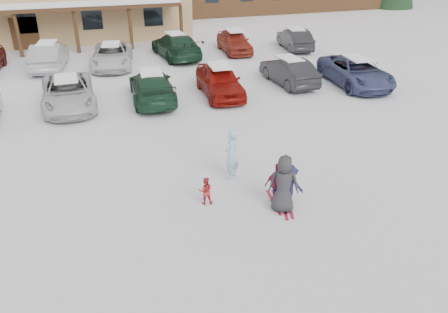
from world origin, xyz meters
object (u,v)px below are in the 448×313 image
object	(u,v)px
parked_car_6	(355,72)
parked_car_11	(176,46)
parked_car_4	(220,81)
parked_car_10	(112,55)
parked_car_12	(234,41)
child_navy	(288,186)
parked_car_13	(295,39)
adult_skier	(232,154)
toddler_red	(206,191)
bystander_dark	(284,184)
child_magenta	(278,183)
parked_car_9	(49,56)
parked_car_5	(289,71)
parked_car_2	(68,93)
parked_car_3	(152,87)

from	to	relation	value
parked_car_6	parked_car_11	xyz separation A→B (m)	(-7.79, 8.72, 0.05)
parked_car_4	parked_car_10	distance (m)	8.44
parked_car_4	parked_car_12	xyz separation A→B (m)	(3.68, 8.26, -0.02)
parked_car_6	child_navy	bearing A→B (deg)	-127.05
parked_car_4	parked_car_13	world-z (taller)	parked_car_4
parked_car_10	adult_skier	bearing A→B (deg)	-72.20
parked_car_4	parked_car_6	xyz separation A→B (m)	(7.39, -0.62, -0.04)
parked_car_4	parked_car_12	world-z (taller)	parked_car_4
child_navy	parked_car_4	xyz separation A→B (m)	(1.17, 10.23, 0.07)
toddler_red	bystander_dark	distance (m)	2.32
parked_car_11	child_navy	bearing A→B (deg)	81.94
parked_car_6	parked_car_10	world-z (taller)	parked_car_6
bystander_dark	parked_car_12	size ratio (longest dim) A/B	0.40
toddler_red	child_navy	world-z (taller)	child_navy
child_magenta	parked_car_12	bearing A→B (deg)	-98.15
parked_car_4	parked_car_9	bearing A→B (deg)	139.63
child_navy	parked_car_13	world-z (taller)	parked_car_13
adult_skier	child_navy	xyz separation A→B (m)	(1.01, -2.12, -0.18)
toddler_red	child_magenta	distance (m)	2.15
parked_car_6	parked_car_11	world-z (taller)	parked_car_11
adult_skier	parked_car_9	bearing A→B (deg)	-107.11
parked_car_5	parked_car_6	world-z (taller)	parked_car_6
child_navy	parked_car_12	bearing A→B (deg)	-86.91
parked_car_9	parked_car_12	world-z (taller)	parked_car_9
adult_skier	parked_car_6	size ratio (longest dim) A/B	0.33
adult_skier	parked_car_12	size ratio (longest dim) A/B	0.40
child_magenta	parked_car_10	distance (m)	17.32
child_magenta	parked_car_10	size ratio (longest dim) A/B	0.26
child_magenta	parked_car_5	bearing A→B (deg)	-109.89
parked_car_4	parked_car_9	xyz separation A→B (m)	(-8.18, 7.78, 0.02)
parked_car_5	parked_car_9	bearing A→B (deg)	-33.23
adult_skier	parked_car_2	xyz separation A→B (m)	(-4.99, 8.70, -0.18)
parked_car_11	toddler_red	bearing A→B (deg)	74.53
parked_car_3	child_magenta	bearing A→B (deg)	104.90
parked_car_2	child_magenta	bearing A→B (deg)	-62.34
child_magenta	parked_car_4	bearing A→B (deg)	-90.47
parked_car_3	bystander_dark	bearing A→B (deg)	104.39
parked_car_4	adult_skier	bearing A→B (deg)	-101.87
child_navy	parked_car_13	bearing A→B (deg)	-99.18
adult_skier	parked_car_12	bearing A→B (deg)	-147.50
adult_skier	parked_car_6	world-z (taller)	adult_skier
bystander_dark	parked_car_12	xyz separation A→B (m)	(5.07, 18.61, -0.13)
parked_car_9	parked_car_13	size ratio (longest dim) A/B	1.11
child_magenta	parked_car_12	xyz separation A→B (m)	(5.05, 18.19, 0.09)
bystander_dark	parked_car_2	bearing A→B (deg)	-33.69
child_navy	parked_car_11	distance (m)	18.35
parked_car_6	parked_car_5	bearing A→B (deg)	164.17
child_magenta	parked_car_4	xyz separation A→B (m)	(1.37, 9.93, 0.10)
bystander_dark	parked_car_11	world-z (taller)	bystander_dark
parked_car_4	parked_car_11	bearing A→B (deg)	96.00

